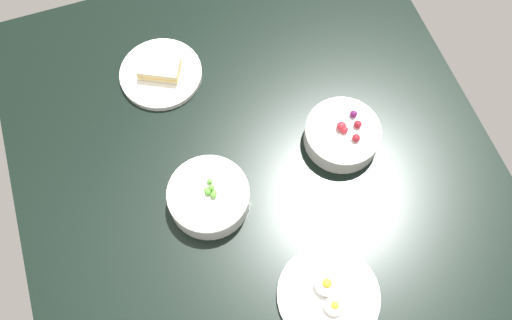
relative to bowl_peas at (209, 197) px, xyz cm
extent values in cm
cube|color=black|center=(5.33, -12.45, -5.00)|extent=(116.60, 106.38, 4.00)
cylinder|color=white|center=(0.00, 0.00, -0.37)|extent=(17.56, 17.56, 5.26)
torus|color=white|center=(0.00, 0.00, 2.26)|extent=(17.65, 17.65, 0.80)
sphere|color=#599E38|center=(-0.51, -1.26, 2.85)|extent=(1.18, 1.18, 1.18)
sphere|color=#599E38|center=(2.19, -1.05, 2.84)|extent=(1.17, 1.17, 1.17)
sphere|color=#599E38|center=(0.63, 0.08, 2.81)|extent=(1.11, 1.11, 1.11)
sphere|color=#599E38|center=(-0.03, 0.00, 2.94)|extent=(1.36, 1.36, 1.36)
sphere|color=#599E38|center=(-0.03, 0.11, 2.86)|extent=(1.20, 1.20, 1.20)
sphere|color=#599E38|center=(-1.07, -0.91, 2.95)|extent=(1.39, 1.39, 1.39)
sphere|color=#599E38|center=(0.66, -1.00, 2.94)|extent=(1.36, 1.36, 1.36)
cylinder|color=white|center=(-27.32, -16.88, -2.39)|extent=(20.93, 20.93, 1.22)
torus|color=#B7B7BC|center=(-27.32, -16.88, -1.78)|extent=(18.92, 18.92, 0.50)
ellipsoid|color=white|center=(-29.77, -16.92, -0.67)|extent=(4.04, 4.04, 2.22)
sphere|color=yellow|center=(-29.77, -16.92, 0.33)|extent=(1.62, 1.62, 1.62)
ellipsoid|color=white|center=(-25.33, -16.96, -0.43)|extent=(4.89, 4.89, 2.69)
sphere|color=yellow|center=(-25.33, -16.96, 0.78)|extent=(1.96, 1.96, 1.96)
cylinder|color=white|center=(4.73, -32.76, -0.57)|extent=(17.03, 17.03, 4.87)
torus|color=white|center=(4.73, -32.76, 1.86)|extent=(17.15, 17.15, 0.80)
sphere|color=maroon|center=(1.72, -34.38, 2.77)|extent=(1.82, 1.82, 1.82)
sphere|color=maroon|center=(4.74, -36.07, 2.75)|extent=(1.78, 1.78, 1.78)
sphere|color=#B2232D|center=(4.86, -32.33, 2.94)|extent=(2.16, 2.16, 2.16)
sphere|color=#59144C|center=(7.46, -36.19, 2.70)|extent=(1.66, 1.66, 1.66)
sphere|color=#B2232D|center=(4.47, -32.71, 2.73)|extent=(1.73, 1.73, 1.73)
cylinder|color=white|center=(34.86, 1.82, -2.26)|extent=(19.82, 19.82, 1.49)
torus|color=#B7B7BC|center=(34.86, 1.82, -1.51)|extent=(17.94, 17.94, 0.50)
cube|color=beige|center=(34.86, 1.82, -0.91)|extent=(9.66, 11.30, 1.20)
cube|color=#E5B24C|center=(34.86, 1.82, 0.09)|extent=(9.66, 11.30, 0.80)
cube|color=beige|center=(34.86, 1.82, 1.09)|extent=(9.66, 11.30, 1.20)
camera|label=1|loc=(-40.97, 3.24, 109.13)|focal=38.07mm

